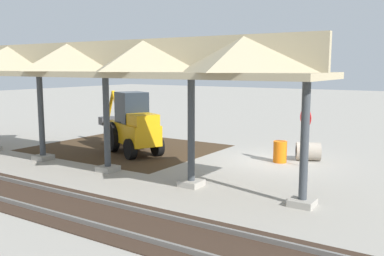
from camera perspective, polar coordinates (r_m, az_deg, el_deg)
The scene contains 9 objects.
ground_plane at distance 18.38m, azimuth 10.62°, elevation -4.42°, with size 120.00×120.00×0.00m, color #9E998E.
dirt_work_zone at distance 21.32m, azimuth -8.78°, elevation -2.63°, with size 8.42×7.00×0.01m, color #42301E.
platform_canopy at distance 17.65m, azimuth -16.01°, elevation 8.54°, with size 20.21×3.20×4.90m.
rail_tracks at distance 11.10m, azimuth -7.24°, elevation -12.62°, with size 60.00×2.58×0.15m.
stop_sign at distance 17.50m, azimuth 14.89°, elevation 0.46°, with size 0.60×0.51×2.35m.
backhoe at distance 19.87m, azimuth -7.95°, elevation 0.27°, with size 5.26×3.38×2.82m.
dirt_mound at distance 22.71m, azimuth -9.72°, elevation -2.00°, with size 3.81×3.81×1.26m, color #42301E.
concrete_pipe at distance 18.89m, azimuth 15.22°, elevation -3.02°, with size 1.23×1.12×0.78m.
traffic_barrel at distance 18.22m, azimuth 11.66°, elevation -3.11°, with size 0.56×0.56×0.90m, color orange.
Camera 1 is at (-6.73, 16.64, 3.95)m, focal length 40.00 mm.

